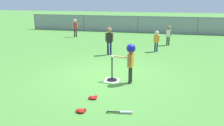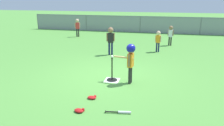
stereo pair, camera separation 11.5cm
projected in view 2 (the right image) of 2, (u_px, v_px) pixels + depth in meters
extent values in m
plane|color=#51933D|center=(109.00, 76.00, 7.04)|extent=(60.00, 60.00, 0.00)
cube|color=white|center=(112.00, 80.00, 6.69)|extent=(0.44, 0.44, 0.01)
cylinder|color=black|center=(112.00, 80.00, 6.69)|extent=(0.32, 0.32, 0.03)
cylinder|color=black|center=(112.00, 69.00, 6.59)|extent=(0.04, 0.04, 0.69)
cylinder|color=black|center=(112.00, 58.00, 6.49)|extent=(0.06, 0.06, 0.02)
sphere|color=white|center=(112.00, 57.00, 6.48)|extent=(0.07, 0.07, 0.07)
cylinder|color=#262626|center=(130.00, 76.00, 6.35)|extent=(0.08, 0.08, 0.51)
cylinder|color=#262626|center=(131.00, 74.00, 6.45)|extent=(0.08, 0.08, 0.51)
cube|color=orange|center=(131.00, 60.00, 6.27)|extent=(0.17, 0.25, 0.39)
cylinder|color=#8C6647|center=(129.00, 61.00, 6.14)|extent=(0.06, 0.06, 0.34)
cylinder|color=#8C6647|center=(132.00, 58.00, 6.38)|extent=(0.06, 0.06, 0.34)
sphere|color=#8C6647|center=(131.00, 49.00, 6.18)|extent=(0.22, 0.22, 0.22)
sphere|color=#141999|center=(131.00, 48.00, 6.17)|extent=(0.26, 0.26, 0.26)
cylinder|color=#DBB266|center=(124.00, 57.00, 6.33)|extent=(0.60, 0.16, 0.06)
cylinder|color=#262626|center=(79.00, 33.00, 13.82)|extent=(0.08, 0.08, 0.50)
cylinder|color=#262626|center=(77.00, 33.00, 13.79)|extent=(0.08, 0.08, 0.50)
cube|color=red|center=(77.00, 26.00, 13.68)|extent=(0.26, 0.22, 0.39)
cylinder|color=beige|center=(80.00, 25.00, 13.71)|extent=(0.06, 0.06, 0.33)
cylinder|color=beige|center=(75.00, 25.00, 13.63)|extent=(0.06, 0.06, 0.33)
sphere|color=beige|center=(77.00, 21.00, 13.59)|extent=(0.22, 0.22, 0.22)
cylinder|color=#191E4C|center=(159.00, 47.00, 10.02)|extent=(0.07, 0.07, 0.43)
cylinder|color=#191E4C|center=(157.00, 47.00, 10.07)|extent=(0.07, 0.07, 0.43)
cube|color=orange|center=(158.00, 39.00, 9.93)|extent=(0.22, 0.17, 0.34)
cylinder|color=beige|center=(161.00, 39.00, 9.87)|extent=(0.05, 0.05, 0.29)
cylinder|color=beige|center=(156.00, 38.00, 9.99)|extent=(0.05, 0.05, 0.29)
sphere|color=beige|center=(159.00, 33.00, 9.85)|extent=(0.19, 0.19, 0.19)
cylinder|color=#191E4C|center=(112.00, 49.00, 9.55)|extent=(0.08, 0.08, 0.54)
cylinder|color=#191E4C|center=(109.00, 49.00, 9.55)|extent=(0.08, 0.08, 0.54)
cube|color=black|center=(111.00, 38.00, 9.41)|extent=(0.27, 0.20, 0.42)
cylinder|color=#8C6647|center=(114.00, 37.00, 9.41)|extent=(0.06, 0.06, 0.36)
cylinder|color=#8C6647|center=(107.00, 37.00, 9.40)|extent=(0.06, 0.06, 0.36)
sphere|color=#8C6647|center=(111.00, 30.00, 9.31)|extent=(0.24, 0.24, 0.24)
cylinder|color=#262626|center=(171.00, 41.00, 11.34)|extent=(0.07, 0.07, 0.46)
cylinder|color=#262626|center=(169.00, 41.00, 11.39)|extent=(0.07, 0.07, 0.46)
cube|color=white|center=(171.00, 33.00, 11.24)|extent=(0.23, 0.18, 0.35)
cylinder|color=#8C6647|center=(173.00, 33.00, 11.17)|extent=(0.05, 0.05, 0.30)
cylinder|color=#8C6647|center=(168.00, 33.00, 11.30)|extent=(0.05, 0.05, 0.30)
sphere|color=#8C6647|center=(171.00, 28.00, 11.16)|extent=(0.20, 0.20, 0.20)
cylinder|color=silver|center=(125.00, 112.00, 4.78)|extent=(0.28, 0.10, 0.06)
cylinder|color=black|center=(112.00, 112.00, 4.80)|extent=(0.28, 0.07, 0.03)
cylinder|color=black|center=(106.00, 112.00, 4.81)|extent=(0.02, 0.05, 0.05)
ellipsoid|color=#B21919|center=(92.00, 98.00, 5.47)|extent=(0.22, 0.16, 0.07)
cube|color=#B21919|center=(95.00, 97.00, 5.52)|extent=(0.05, 0.04, 0.06)
ellipsoid|color=#B21919|center=(79.00, 111.00, 4.85)|extent=(0.25, 0.21, 0.07)
cube|color=#B21919|center=(83.00, 110.00, 4.88)|extent=(0.06, 0.05, 0.06)
cylinder|color=slate|center=(38.00, 21.00, 17.10)|extent=(0.06, 0.06, 1.15)
cylinder|color=slate|center=(86.00, 23.00, 16.23)|extent=(0.06, 0.06, 1.15)
cylinder|color=slate|center=(140.00, 24.00, 15.35)|extent=(0.06, 0.06, 1.15)
cylinder|color=slate|center=(201.00, 26.00, 14.48)|extent=(0.06, 0.06, 1.15)
cube|color=gray|center=(140.00, 17.00, 15.20)|extent=(16.00, 0.03, 0.03)
cube|color=gray|center=(140.00, 24.00, 15.35)|extent=(16.00, 0.01, 1.15)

